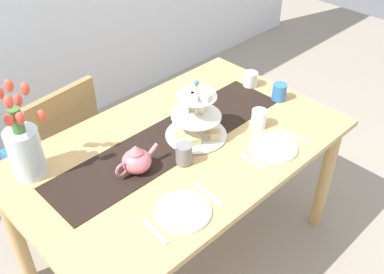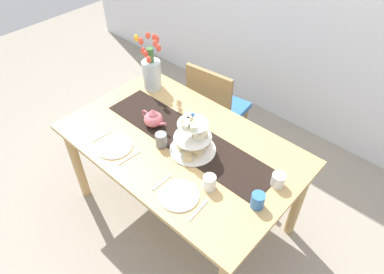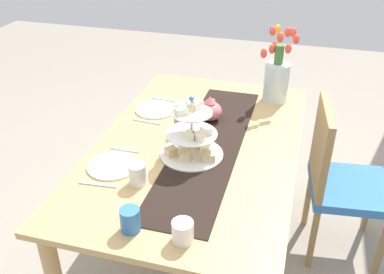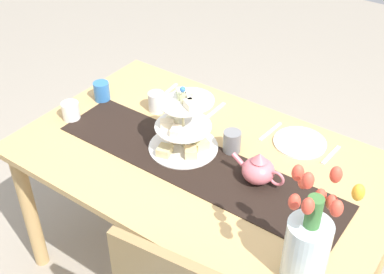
% 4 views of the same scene
% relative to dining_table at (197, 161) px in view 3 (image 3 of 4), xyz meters
% --- Properties ---
extents(ground_plane, '(8.00, 8.00, 0.00)m').
position_rel_dining_table_xyz_m(ground_plane, '(0.00, 0.00, -0.66)').
color(ground_plane, gray).
extents(dining_table, '(1.59, 0.98, 0.76)m').
position_rel_dining_table_xyz_m(dining_table, '(0.00, 0.00, 0.00)').
color(dining_table, tan).
rests_on(dining_table, ground_plane).
extents(chair_left, '(0.46, 0.46, 0.91)m').
position_rel_dining_table_xyz_m(chair_left, '(-0.28, 0.72, -0.15)').
color(chair_left, olive).
rests_on(chair_left, ground_plane).
extents(table_runner, '(1.29, 0.31, 0.00)m').
position_rel_dining_table_xyz_m(table_runner, '(0.00, 0.06, 0.11)').
color(table_runner, black).
rests_on(table_runner, dining_table).
extents(tiered_cake_stand, '(0.30, 0.30, 0.30)m').
position_rel_dining_table_xyz_m(tiered_cake_stand, '(0.11, 0.00, 0.20)').
color(tiered_cake_stand, beige).
rests_on(tiered_cake_stand, table_runner).
extents(teapot, '(0.24, 0.13, 0.14)m').
position_rel_dining_table_xyz_m(teapot, '(-0.26, 0.00, 0.16)').
color(teapot, '#D66B75').
rests_on(teapot, table_runner).
extents(tulip_vase, '(0.21, 0.20, 0.45)m').
position_rel_dining_table_xyz_m(tulip_vase, '(-0.60, 0.31, 0.26)').
color(tulip_vase, silver).
rests_on(tulip_vase, dining_table).
extents(cream_jug, '(0.08, 0.08, 0.08)m').
position_rel_dining_table_xyz_m(cream_jug, '(0.66, 0.12, 0.15)').
color(cream_jug, white).
rests_on(cream_jug, dining_table).
extents(dinner_plate_left, '(0.23, 0.23, 0.01)m').
position_rel_dining_table_xyz_m(dinner_plate_left, '(-0.29, -0.32, 0.11)').
color(dinner_plate_left, white).
rests_on(dinner_plate_left, dining_table).
extents(fork_left, '(0.03, 0.15, 0.01)m').
position_rel_dining_table_xyz_m(fork_left, '(-0.43, -0.32, 0.11)').
color(fork_left, silver).
rests_on(fork_left, dining_table).
extents(knife_left, '(0.03, 0.17, 0.01)m').
position_rel_dining_table_xyz_m(knife_left, '(-0.14, -0.32, 0.11)').
color(knife_left, silver).
rests_on(knife_left, dining_table).
extents(dinner_plate_right, '(0.23, 0.23, 0.01)m').
position_rel_dining_table_xyz_m(dinner_plate_right, '(0.30, -0.32, 0.11)').
color(dinner_plate_right, white).
rests_on(dinner_plate_right, dining_table).
extents(fork_right, '(0.02, 0.15, 0.01)m').
position_rel_dining_table_xyz_m(fork_right, '(0.15, -0.32, 0.11)').
color(fork_right, silver).
rests_on(fork_right, dining_table).
extents(knife_right, '(0.03, 0.17, 0.01)m').
position_rel_dining_table_xyz_m(knife_right, '(0.44, -0.32, 0.11)').
color(knife_right, silver).
rests_on(knife_right, dining_table).
extents(mug_grey, '(0.08, 0.08, 0.09)m').
position_rel_dining_table_xyz_m(mug_grey, '(-0.07, -0.10, 0.16)').
color(mug_grey, slate).
rests_on(mug_grey, table_runner).
extents(mug_white_text, '(0.08, 0.08, 0.09)m').
position_rel_dining_table_xyz_m(mug_white_text, '(0.38, -0.16, 0.15)').
color(mug_white_text, white).
rests_on(mug_white_text, dining_table).
extents(mug_orange, '(0.08, 0.08, 0.09)m').
position_rel_dining_table_xyz_m(mug_orange, '(0.66, -0.08, 0.15)').
color(mug_orange, '#3370B7').
rests_on(mug_orange, dining_table).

